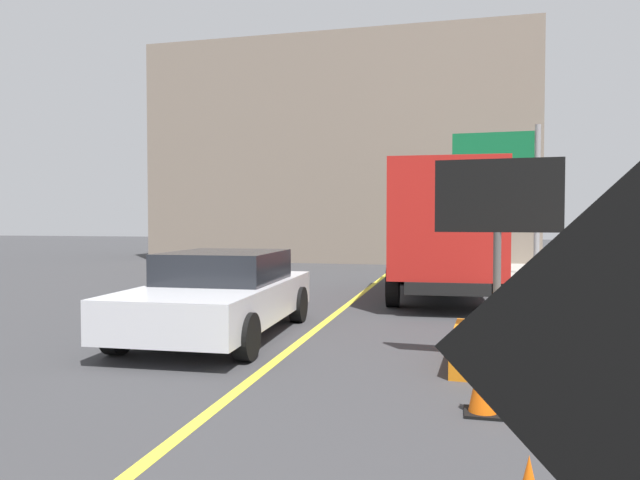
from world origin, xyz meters
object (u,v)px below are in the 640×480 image
Objects in this scene: highway_guide_sign at (512,174)px; traffic_cone_mid_lane at (483,378)px; box_truck at (443,227)px; pickup_car at (221,293)px; arrow_board_trailer at (496,329)px.

highway_guide_sign reaches higher than traffic_cone_mid_lane.
box_truck reaches higher than pickup_car.
box_truck is 8.90m from traffic_cone_mid_lane.
highway_guide_sign reaches higher than box_truck.
arrow_board_trailer is 12.37m from highway_guide_sign.
traffic_cone_mid_lane is at bearing -86.25° from box_truck.
pickup_car is (-4.29, 1.01, 0.22)m from arrow_board_trailer.
box_truck is 1.43× the size of highway_guide_sign.
pickup_car is at bearing 143.45° from traffic_cone_mid_lane.
traffic_cone_mid_lane is (0.57, -8.77, -1.37)m from box_truck.
highway_guide_sign is (5.54, 10.94, 2.73)m from pickup_car.
box_truck is at bearing -111.96° from highway_guide_sign.
traffic_cone_mid_lane is (-0.25, -1.98, -0.12)m from arrow_board_trailer.
pickup_car is 5.03m from traffic_cone_mid_lane.
pickup_car is (-3.46, -5.78, -1.04)m from box_truck.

